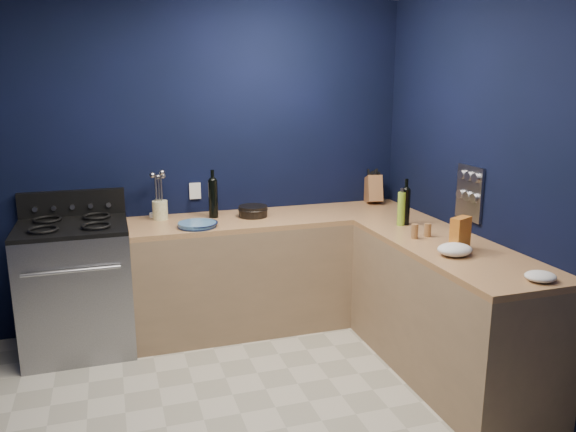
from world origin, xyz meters
name	(u,v)px	position (x,y,z in m)	size (l,w,h in m)	color
wall_back	(194,163)	(0.00, 1.76, 1.30)	(3.50, 0.02, 2.60)	black
wall_right	(530,190)	(1.76, 0.00, 1.30)	(0.02, 3.50, 2.60)	black
wall_front	(432,379)	(0.00, -1.76, 1.30)	(3.50, 0.02, 2.60)	black
cab_back	(278,272)	(0.60, 1.44, 0.43)	(2.30, 0.63, 0.86)	#8D6F50
top_back	(277,218)	(0.60, 1.44, 0.88)	(2.30, 0.63, 0.04)	brown
cab_right	(447,313)	(1.44, 0.29, 0.43)	(0.63, 1.67, 0.86)	#8D6F50
top_right	(451,249)	(1.44, 0.29, 0.88)	(0.63, 1.67, 0.04)	brown
gas_range	(77,290)	(-0.93, 1.42, 0.46)	(0.76, 0.66, 0.92)	gray
oven_door	(75,307)	(-0.93, 1.10, 0.45)	(0.59, 0.02, 0.42)	black
cooktop	(71,227)	(-0.93, 1.42, 0.94)	(0.76, 0.66, 0.03)	black
backguard	(72,204)	(-0.93, 1.72, 1.04)	(0.76, 0.06, 0.20)	black
spice_panel	(470,193)	(1.74, 0.55, 1.18)	(0.02, 0.28, 0.38)	gray
wall_outlet	(195,191)	(0.00, 1.74, 1.08)	(0.09, 0.02, 0.13)	white
plate_stack	(197,225)	(-0.06, 1.27, 0.92)	(0.28, 0.28, 0.04)	#356291
ramekin	(155,215)	(-0.33, 1.69, 0.92)	(0.08, 0.08, 0.03)	white
utensil_crock	(160,210)	(-0.30, 1.59, 0.97)	(0.12, 0.12, 0.15)	#F4EDC3
wine_bottle_back	(213,199)	(0.11, 1.53, 1.05)	(0.07, 0.07, 0.30)	black
lemon_basket	(253,211)	(0.41, 1.46, 0.94)	(0.23, 0.23, 0.09)	black
knife_block	(373,190)	(1.54, 1.66, 1.01)	(0.12, 0.21, 0.23)	brown
wine_bottle_right	(405,207)	(1.42, 0.87, 1.03)	(0.07, 0.07, 0.27)	black
oil_bottle	(401,209)	(1.38, 0.86, 1.02)	(0.06, 0.06, 0.25)	#80AE2B
spice_jar_near	(415,231)	(1.29, 0.51, 0.95)	(0.05, 0.05, 0.10)	olive
spice_jar_far	(428,230)	(1.41, 0.53, 0.95)	(0.05, 0.05, 0.09)	olive
crouton_bag	(460,234)	(1.42, 0.18, 1.01)	(0.15, 0.07, 0.21)	#A9271B
towel_front	(455,250)	(1.33, 0.10, 0.94)	(0.22, 0.18, 0.08)	white
towel_end	(540,276)	(1.51, -0.43, 0.93)	(0.17, 0.15, 0.05)	white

